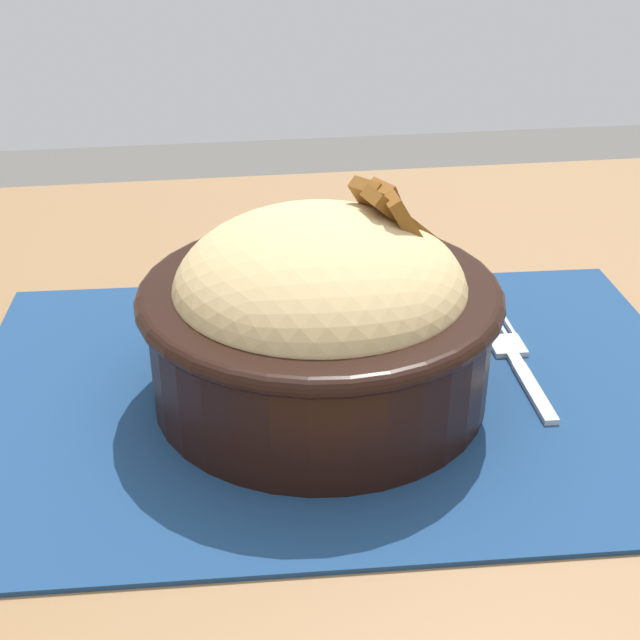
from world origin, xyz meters
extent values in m
cube|color=olive|center=(0.00, 0.00, 0.72)|extent=(1.00, 0.85, 0.03)
cylinder|color=brown|center=(0.44, 0.37, 0.35)|extent=(0.04, 0.04, 0.70)
cube|color=navy|center=(0.01, 0.01, 0.73)|extent=(0.47, 0.33, 0.00)
cylinder|color=black|center=(0.00, 0.01, 0.77)|extent=(0.20, 0.20, 0.07)
torus|color=black|center=(0.00, 0.01, 0.80)|extent=(0.21, 0.21, 0.01)
ellipsoid|color=tan|center=(0.00, 0.01, 0.80)|extent=(0.21, 0.21, 0.09)
sphere|color=#2F6925|center=(0.00, -0.02, 0.83)|extent=(0.03, 0.03, 0.03)
sphere|color=#2F6925|center=(0.00, 0.04, 0.83)|extent=(0.04, 0.04, 0.04)
sphere|color=#2F6925|center=(-0.01, 0.03, 0.83)|extent=(0.03, 0.03, 0.03)
cylinder|color=orange|center=(0.01, 0.02, 0.83)|extent=(0.01, 0.03, 0.01)
cube|color=brown|center=(0.05, 0.01, 0.84)|extent=(0.03, 0.02, 0.05)
cube|color=brown|center=(0.05, 0.02, 0.84)|extent=(0.05, 0.03, 0.04)
cube|color=brown|center=(0.05, 0.03, 0.84)|extent=(0.04, 0.03, 0.05)
cube|color=brown|center=(0.04, 0.04, 0.84)|extent=(0.04, 0.04, 0.05)
cube|color=#B7B7B7|center=(0.13, -0.01, 0.74)|extent=(0.01, 0.06, 0.00)
cube|color=#B7B7B7|center=(0.13, 0.03, 0.74)|extent=(0.01, 0.01, 0.00)
cube|color=#B7B7B7|center=(0.13, 0.04, 0.74)|extent=(0.02, 0.03, 0.00)
cube|color=#B7B7B7|center=(0.14, 0.07, 0.74)|extent=(0.00, 0.02, 0.00)
cube|color=#B7B7B7|center=(0.14, 0.07, 0.74)|extent=(0.00, 0.02, 0.00)
cube|color=#B7B7B7|center=(0.13, 0.07, 0.74)|extent=(0.00, 0.02, 0.00)
cube|color=#B7B7B7|center=(0.12, 0.07, 0.74)|extent=(0.00, 0.02, 0.00)
camera|label=1|loc=(-0.06, -0.43, 1.03)|focal=48.51mm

